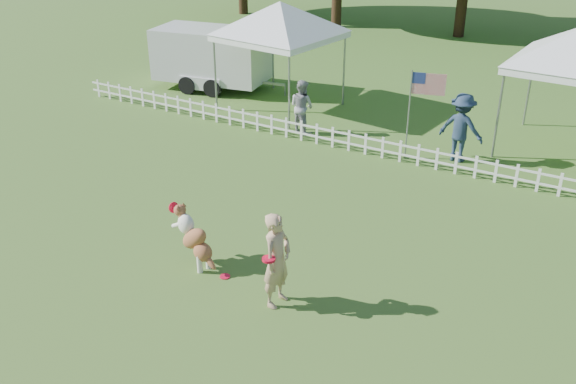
% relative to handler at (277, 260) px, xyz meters
% --- Properties ---
extents(ground, '(120.00, 120.00, 0.00)m').
position_rel_handler_xyz_m(ground, '(-0.75, -0.01, -0.88)').
color(ground, '#356820').
rests_on(ground, ground).
extents(picket_fence, '(22.00, 0.08, 0.60)m').
position_rel_handler_xyz_m(picket_fence, '(-0.75, 6.99, -0.58)').
color(picket_fence, white).
rests_on(picket_fence, ground).
extents(handler, '(0.44, 0.66, 1.76)m').
position_rel_handler_xyz_m(handler, '(0.00, 0.00, 0.00)').
color(handler, tan).
rests_on(handler, ground).
extents(dog, '(1.19, 0.66, 1.17)m').
position_rel_handler_xyz_m(dog, '(-1.99, 0.24, -0.29)').
color(dog, brown).
rests_on(dog, ground).
extents(frisbee_on_turf, '(0.23, 0.23, 0.02)m').
position_rel_handler_xyz_m(frisbee_on_turf, '(-1.27, 0.18, -0.87)').
color(frisbee_on_turf, red).
rests_on(frisbee_on_turf, ground).
extents(canopy_tent_left, '(3.55, 3.55, 3.31)m').
position_rel_handler_xyz_m(canopy_tent_left, '(-5.58, 9.26, 0.77)').
color(canopy_tent_left, white).
rests_on(canopy_tent_left, ground).
extents(canopy_tent_right, '(3.44, 3.44, 3.38)m').
position_rel_handler_xyz_m(canopy_tent_right, '(3.10, 10.02, 0.81)').
color(canopy_tent_right, white).
rests_on(canopy_tent_right, ground).
extents(cargo_trailer, '(5.15, 2.95, 2.13)m').
position_rel_handler_xyz_m(cargo_trailer, '(-8.79, 9.87, 0.19)').
color(cargo_trailer, silver).
rests_on(cargo_trailer, ground).
extents(flag_pole, '(0.91, 0.35, 2.40)m').
position_rel_handler_xyz_m(flag_pole, '(-0.49, 7.35, 0.32)').
color(flag_pole, gray).
rests_on(flag_pole, ground).
extents(spectator_a, '(0.89, 0.77, 1.58)m').
position_rel_handler_xyz_m(spectator_a, '(-3.84, 7.61, -0.09)').
color(spectator_a, '#959499').
rests_on(spectator_a, ground).
extents(spectator_b, '(1.24, 0.78, 1.84)m').
position_rel_handler_xyz_m(spectator_b, '(0.78, 7.89, 0.04)').
color(spectator_b, '#223249').
rests_on(spectator_b, ground).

